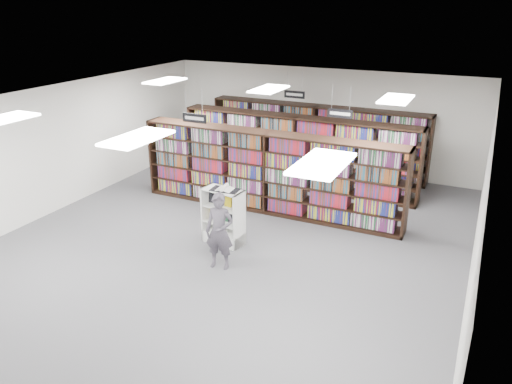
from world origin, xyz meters
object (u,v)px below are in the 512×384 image
at_px(shopper, 219,231).
at_px(open_book, 225,189).
at_px(bookshelf_row_near, 268,172).
at_px(endcap_display, 224,224).

bearing_deg(shopper, open_book, 102.71).
height_order(bookshelf_row_near, shopper, bookshelf_row_near).
xyz_separation_m(bookshelf_row_near, open_book, (-0.09, -2.12, 0.27)).
relative_size(endcap_display, open_book, 2.01).
distance_m(bookshelf_row_near, open_book, 2.14).
distance_m(endcap_display, shopper, 1.19).
distance_m(bookshelf_row_near, shopper, 3.14).
relative_size(bookshelf_row_near, open_book, 10.89).
xyz_separation_m(bookshelf_row_near, endcap_display, (-0.14, -2.08, -0.60)).
bearing_deg(endcap_display, bookshelf_row_near, 93.48).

